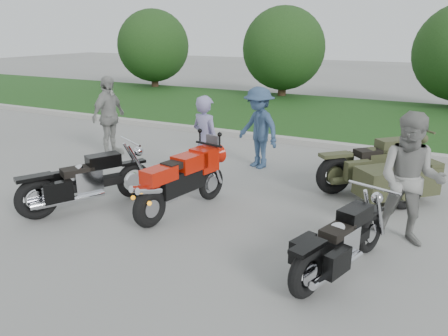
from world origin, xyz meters
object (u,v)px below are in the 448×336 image
at_px(sportbike_red, 180,180).
at_px(person_grey, 410,180).
at_px(cruiser_right, 339,245).
at_px(person_stripe, 206,142).
at_px(person_back, 109,116).
at_px(cruiser_sidecar, 386,174).
at_px(person_denim, 258,128).
at_px(cruiser_left, 82,183).

bearing_deg(sportbike_red, person_grey, 20.50).
height_order(cruiser_right, person_stripe, person_stripe).
relative_size(cruiser_right, person_stripe, 1.15).
bearing_deg(cruiser_right, person_back, 172.15).
distance_m(cruiser_sidecar, person_back, 6.52).
distance_m(sportbike_red, person_back, 4.19).
bearing_deg(cruiser_right, person_denim, 143.20).
height_order(sportbike_red, cruiser_right, sportbike_red).
relative_size(cruiser_right, person_back, 1.07).
height_order(person_stripe, person_grey, person_grey).
height_order(person_stripe, person_denim, person_denim).
bearing_deg(person_back, person_stripe, -109.50).
bearing_deg(cruiser_left, cruiser_right, 26.12).
bearing_deg(person_denim, cruiser_sidecar, 11.91).
bearing_deg(cruiser_left, person_stripe, 84.88).
distance_m(sportbike_red, person_stripe, 1.46).
bearing_deg(person_grey, person_stripe, 168.19).
xyz_separation_m(cruiser_sidecar, person_grey, (0.52, -1.77, 0.51)).
height_order(cruiser_right, person_grey, person_grey).
height_order(cruiser_sidecar, person_back, person_back).
height_order(cruiser_sidecar, person_grey, person_grey).
distance_m(person_grey, person_back, 7.21).
distance_m(cruiser_left, person_stripe, 2.46).
distance_m(person_stripe, person_grey, 3.89).
xyz_separation_m(cruiser_left, cruiser_sidecar, (4.60, 2.99, -0.01)).
bearing_deg(person_denim, person_back, -143.07).
bearing_deg(cruiser_right, person_grey, 81.90).
height_order(cruiser_left, cruiser_sidecar, cruiser_sidecar).
xyz_separation_m(sportbike_red, cruiser_left, (-1.61, -0.64, -0.13)).
bearing_deg(cruiser_sidecar, person_denim, -147.93).
relative_size(cruiser_sidecar, person_grey, 1.18).
height_order(cruiser_right, cruiser_sidecar, cruiser_sidecar).
bearing_deg(cruiser_left, cruiser_sidecar, 60.87).
relative_size(cruiser_sidecar, person_stripe, 1.26).
xyz_separation_m(sportbike_red, cruiser_sidecar, (2.99, 2.35, -0.14)).
bearing_deg(person_grey, cruiser_sidecar, 106.56).
relative_size(cruiser_sidecar, person_denim, 1.26).
bearing_deg(person_stripe, sportbike_red, 119.05).
xyz_separation_m(cruiser_right, cruiser_sidecar, (0.13, 3.12, 0.04)).
height_order(cruiser_sidecar, person_denim, person_denim).
relative_size(person_stripe, person_back, 0.93).
height_order(sportbike_red, person_back, person_back).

